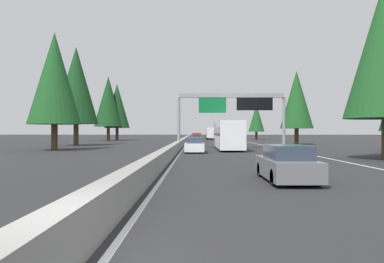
# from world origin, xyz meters

# --- Properties ---
(ground_plane) EXTENTS (320.00, 320.00, 0.00)m
(ground_plane) POSITION_xyz_m (60.00, 0.00, 0.00)
(ground_plane) COLOR #262628
(median_barrier) EXTENTS (180.00, 0.56, 0.90)m
(median_barrier) POSITION_xyz_m (80.00, 0.30, 0.45)
(median_barrier) COLOR gray
(median_barrier) RESTS_ON ground
(shoulder_stripe_right) EXTENTS (160.00, 0.16, 0.01)m
(shoulder_stripe_right) POSITION_xyz_m (70.00, -11.52, 0.01)
(shoulder_stripe_right) COLOR silver
(shoulder_stripe_right) RESTS_ON ground
(shoulder_stripe_median) EXTENTS (160.00, 0.16, 0.01)m
(shoulder_stripe_median) POSITION_xyz_m (70.00, -0.25, 0.01)
(shoulder_stripe_median) COLOR silver
(shoulder_stripe_median) RESTS_ON ground
(sign_gantry_overhead) EXTENTS (0.50, 12.68, 6.49)m
(sign_gantry_overhead) POSITION_xyz_m (36.88, -6.03, 5.16)
(sign_gantry_overhead) COLOR gray
(sign_gantry_overhead) RESTS_ON ground
(sedan_near_right) EXTENTS (4.40, 1.80, 1.47)m
(sedan_near_right) POSITION_xyz_m (9.38, -5.37, 0.68)
(sedan_near_right) COLOR slate
(sedan_near_right) RESTS_ON ground
(sedan_far_left) EXTENTS (4.40, 1.80, 1.47)m
(sedan_far_left) POSITION_xyz_m (28.98, -1.57, 0.68)
(sedan_far_left) COLOR white
(sedan_far_left) RESTS_ON ground
(minivan_far_center) EXTENTS (5.00, 1.95, 1.69)m
(minivan_far_center) POSITION_xyz_m (77.04, -1.94, 0.95)
(minivan_far_center) COLOR red
(minivan_far_center) RESTS_ON ground
(pickup_distant_b) EXTENTS (5.60, 2.00, 1.86)m
(pickup_distant_b) POSITION_xyz_m (98.40, -5.64, 0.91)
(pickup_distant_b) COLOR black
(pickup_distant_b) RESTS_ON ground
(box_truck_near_center) EXTENTS (8.50, 2.40, 2.95)m
(box_truck_near_center) POSITION_xyz_m (84.23, -5.61, 1.61)
(box_truck_near_center) COLOR white
(box_truck_near_center) RESTS_ON ground
(bus_mid_right) EXTENTS (11.50, 2.55, 3.10)m
(bus_mid_right) POSITION_xyz_m (34.66, -5.26, 1.72)
(bus_mid_right) COLOR white
(bus_mid_right) RESTS_ON ground
(sedan_distant_a) EXTENTS (4.40, 1.80, 1.47)m
(sedan_distant_a) POSITION_xyz_m (69.53, -1.89, 0.68)
(sedan_distant_a) COLOR black
(sedan_distant_a) RESTS_ON ground
(conifer_right_mid) EXTENTS (4.95, 4.95, 11.25)m
(conifer_right_mid) POSITION_xyz_m (49.45, -17.03, 6.84)
(conifer_right_mid) COLOR #4C3823
(conifer_right_mid) RESTS_ON ground
(conifer_right_far) EXTENTS (3.92, 3.92, 8.90)m
(conifer_right_far) POSITION_xyz_m (83.64, -16.72, 5.41)
(conifer_right_far) COLOR #4C3823
(conifer_right_far) RESTS_ON ground
(conifer_left_foreground) EXTENTS (5.57, 5.57, 12.66)m
(conifer_left_foreground) POSITION_xyz_m (33.00, 13.43, 7.70)
(conifer_left_foreground) COLOR #4C3823
(conifer_left_foreground) RESTS_ON ground
(conifer_left_near) EXTENTS (6.23, 6.23, 14.17)m
(conifer_left_near) POSITION_xyz_m (46.05, 15.47, 8.62)
(conifer_left_near) COLOR #4C3823
(conifer_left_near) RESTS_ON ground
(conifer_left_mid) EXTENTS (6.24, 6.24, 14.18)m
(conifer_left_mid) POSITION_xyz_m (73.87, 17.62, 8.62)
(conifer_left_mid) COLOR #4C3823
(conifer_left_mid) RESTS_ON ground
(conifer_left_far) EXTENTS (5.63, 5.63, 12.80)m
(conifer_left_far) POSITION_xyz_m (75.62, 16.06, 7.78)
(conifer_left_far) COLOR #4C3823
(conifer_left_far) RESTS_ON ground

